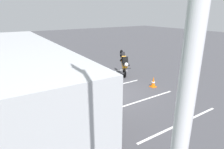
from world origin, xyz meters
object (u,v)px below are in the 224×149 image
at_px(spectator_centre, 87,82).
at_px(traffic_cone, 153,82).
at_px(spectator_far_left, 99,95).
at_px(spectator_left, 92,88).
at_px(stunt_motorcycle, 124,62).
at_px(tour_bus, 21,88).
at_px(parked_motorcycle_silver, 79,102).

relative_size(spectator_centre, traffic_cone, 2.63).
bearing_deg(traffic_cone, spectator_far_left, 105.99).
relative_size(spectator_left, stunt_motorcycle, 0.88).
height_order(tour_bus, spectator_centre, tour_bus).
bearing_deg(spectator_far_left, tour_bus, 70.27).
xyz_separation_m(spectator_far_left, parked_motorcycle_silver, (0.95, 0.51, -0.58)).
xyz_separation_m(parked_motorcycle_silver, traffic_cone, (0.32, -4.94, -0.18)).
xyz_separation_m(spectator_centre, parked_motorcycle_silver, (-0.86, 0.83, -0.50)).
bearing_deg(tour_bus, stunt_motorcycle, -67.71).
distance_m(stunt_motorcycle, traffic_cone, 2.62).
bearing_deg(parked_motorcycle_silver, traffic_cone, -86.28).
xyz_separation_m(spectator_centre, traffic_cone, (-0.54, -4.12, -0.67)).
height_order(spectator_centre, parked_motorcycle_silver, spectator_centre).
height_order(spectator_left, traffic_cone, spectator_left).
height_order(parked_motorcycle_silver, traffic_cone, parked_motorcycle_silver).
bearing_deg(spectator_left, traffic_cone, -86.42).
bearing_deg(tour_bus, spectator_centre, -74.53).
height_order(tour_bus, traffic_cone, tour_bus).
xyz_separation_m(tour_bus, parked_motorcycle_silver, (-0.02, -2.20, -1.16)).
height_order(tour_bus, parked_motorcycle_silver, tour_bus).
relative_size(spectator_left, spectator_centre, 1.00).
bearing_deg(spectator_left, stunt_motorcycle, -54.74).
bearing_deg(spectator_far_left, parked_motorcycle_silver, 28.39).
xyz_separation_m(spectator_left, stunt_motorcycle, (2.76, -3.90, 0.08)).
xyz_separation_m(tour_bus, stunt_motorcycle, (2.79, -6.81, -0.59)).
xyz_separation_m(spectator_far_left, traffic_cone, (1.27, -4.43, -0.76)).
bearing_deg(stunt_motorcycle, traffic_cone, -172.44).
distance_m(parked_motorcycle_silver, stunt_motorcycle, 5.43).
bearing_deg(parked_motorcycle_silver, tour_bus, 89.40).
bearing_deg(parked_motorcycle_silver, spectator_centre, -43.85).
height_order(spectator_far_left, traffic_cone, spectator_far_left).
relative_size(tour_bus, spectator_centre, 5.66).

